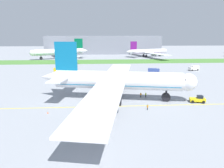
{
  "coord_description": "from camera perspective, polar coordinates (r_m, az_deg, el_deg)",
  "views": [
    {
      "loc": [
        -3.06,
        -60.68,
        20.98
      ],
      "look_at": [
        1.56,
        10.76,
        3.98
      ],
      "focal_mm": 34.54,
      "sensor_mm": 36.0,
      "label": 1
    }
  ],
  "objects": [
    {
      "name": "ground_plane",
      "position": [
        64.27,
        -0.78,
        -5.69
      ],
      "size": [
        600.0,
        600.0,
        0.0
      ],
      "primitive_type": "plane",
      "color": "#9399A0",
      "rests_on": "ground"
    },
    {
      "name": "apron_taxi_line",
      "position": [
        63.43,
        -0.73,
        -5.95
      ],
      "size": [
        280.0,
        0.36,
        0.01
      ],
      "primitive_type": "cube",
      "color": "yellow",
      "rests_on": "ground"
    },
    {
      "name": "grass_median_strip",
      "position": [
        162.75,
        -2.61,
        5.96
      ],
      "size": [
        320.0,
        24.0,
        0.1
      ],
      "primitive_type": "cube",
      "color": "#4C8438",
      "rests_on": "ground"
    },
    {
      "name": "airliner_foreground",
      "position": [
        68.43,
        1.07,
        0.9
      ],
      "size": [
        49.47,
        77.8,
        18.32
      ],
      "color": "white",
      "rests_on": "ground"
    },
    {
      "name": "pushback_tug",
      "position": [
        71.74,
        21.79,
        -3.77
      ],
      "size": [
        6.44,
        3.02,
        2.27
      ],
      "color": "yellow",
      "rests_on": "ground"
    },
    {
      "name": "ground_crew_wingwalker_port",
      "position": [
        61.05,
        9.39,
        -5.97
      ],
      "size": [
        0.33,
        0.54,
        1.58
      ],
      "color": "black",
      "rests_on": "ground"
    },
    {
      "name": "ground_crew_marshaller_front",
      "position": [
        72.4,
        7.63,
        -2.78
      ],
      "size": [
        0.55,
        0.36,
        1.64
      ],
      "color": "black",
      "rests_on": "ground"
    },
    {
      "name": "ground_crew_wingwalker_starboard",
      "position": [
        72.61,
        8.92,
        -2.78
      ],
      "size": [
        0.48,
        0.47,
        1.64
      ],
      "color": "black",
      "rests_on": "ground"
    },
    {
      "name": "traffic_cone_near_nose",
      "position": [
        60.62,
        -16.65,
        -7.19
      ],
      "size": [
        0.36,
        0.36,
        0.58
      ],
      "color": "#F2590C",
      "rests_on": "ground"
    },
    {
      "name": "service_truck_baggage_loader",
      "position": [
        117.16,
        10.97,
        3.53
      ],
      "size": [
        6.31,
        3.35,
        2.6
      ],
      "color": "#33478C",
      "rests_on": "ground"
    },
    {
      "name": "service_truck_fuel_bowser",
      "position": [
        132.2,
        20.88,
        4.02
      ],
      "size": [
        6.61,
        4.24,
        2.79
      ],
      "color": "white",
      "rests_on": "ground"
    },
    {
      "name": "service_truck_catering_van",
      "position": [
        116.67,
        -13.84,
        3.43
      ],
      "size": [
        5.92,
        4.52,
        3.03
      ],
      "color": "yellow",
      "rests_on": "ground"
    },
    {
      "name": "parked_airliner_far_left",
      "position": [
        184.75,
        -13.51,
        8.21
      ],
      "size": [
        45.8,
        73.65,
        16.38
      ],
      "color": "white",
      "rests_on": "ground"
    },
    {
      "name": "parked_airliner_far_centre",
      "position": [
        197.04,
        9.26,
        8.46
      ],
      "size": [
        40.12,
        64.55,
        13.88
      ],
      "color": "white",
      "rests_on": "ground"
    },
    {
      "name": "terminal_building",
      "position": [
        225.57,
        -2.28,
        10.31
      ],
      "size": [
        116.44,
        20.0,
        18.0
      ],
      "primitive_type": "cube",
      "color": "gray",
      "rests_on": "ground"
    }
  ]
}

